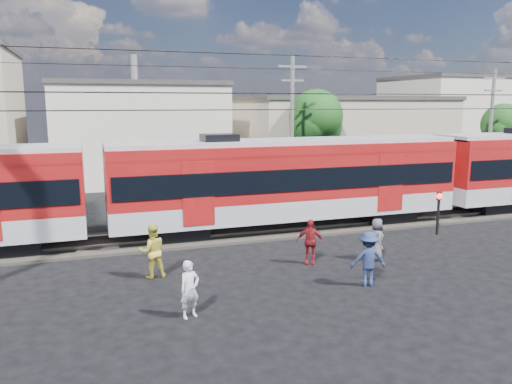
# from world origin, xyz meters

# --- Properties ---
(ground) EXTENTS (120.00, 120.00, 0.00)m
(ground) POSITION_xyz_m (0.00, 0.00, 0.00)
(ground) COLOR black
(ground) RESTS_ON ground
(track_bed) EXTENTS (70.00, 3.40, 0.12)m
(track_bed) POSITION_xyz_m (0.00, 8.00, 0.06)
(track_bed) COLOR #2D2823
(track_bed) RESTS_ON ground
(rail_near) EXTENTS (70.00, 0.12, 0.12)m
(rail_near) POSITION_xyz_m (0.00, 7.25, 0.18)
(rail_near) COLOR #59544C
(rail_near) RESTS_ON track_bed
(rail_far) EXTENTS (70.00, 0.12, 0.12)m
(rail_far) POSITION_xyz_m (0.00, 8.75, 0.18)
(rail_far) COLOR #59544C
(rail_far) RESTS_ON track_bed
(commuter_train) EXTENTS (50.30, 3.08, 4.17)m
(commuter_train) POSITION_xyz_m (3.12, 8.00, 2.40)
(commuter_train) COLOR black
(commuter_train) RESTS_ON ground
(catenary) EXTENTS (70.00, 9.30, 7.52)m
(catenary) POSITION_xyz_m (-8.65, 8.00, 5.14)
(catenary) COLOR black
(catenary) RESTS_ON ground
(building_midwest) EXTENTS (12.24, 12.24, 7.30)m
(building_midwest) POSITION_xyz_m (-2.00, 27.00, 3.66)
(building_midwest) COLOR beige
(building_midwest) RESTS_ON ground
(building_mideast) EXTENTS (16.32, 10.20, 6.30)m
(building_mideast) POSITION_xyz_m (14.00, 24.00, 3.16)
(building_mideast) COLOR tan
(building_mideast) RESTS_ON ground
(building_east) EXTENTS (10.20, 10.20, 8.30)m
(building_east) POSITION_xyz_m (28.00, 28.00, 4.16)
(building_east) COLOR beige
(building_east) RESTS_ON ground
(utility_pole_mid) EXTENTS (1.80, 0.24, 8.50)m
(utility_pole_mid) POSITION_xyz_m (6.00, 15.00, 4.53)
(utility_pole_mid) COLOR slate
(utility_pole_mid) RESTS_ON ground
(utility_pole_east) EXTENTS (1.80, 0.24, 8.00)m
(utility_pole_east) POSITION_xyz_m (20.00, 14.00, 4.28)
(utility_pole_east) COLOR slate
(utility_pole_east) RESTS_ON ground
(tree_near) EXTENTS (3.82, 3.64, 6.72)m
(tree_near) POSITION_xyz_m (9.19, 18.09, 4.66)
(tree_near) COLOR #382619
(tree_near) RESTS_ON ground
(tree_far) EXTENTS (3.36, 3.12, 5.76)m
(tree_far) POSITION_xyz_m (24.19, 17.09, 3.99)
(tree_far) COLOR #382619
(tree_far) RESTS_ON ground
(pedestrian_a) EXTENTS (0.68, 0.56, 1.60)m
(pedestrian_a) POSITION_xyz_m (-3.27, -0.08, 0.80)
(pedestrian_a) COLOR silver
(pedestrian_a) RESTS_ON ground
(pedestrian_b) EXTENTS (0.93, 0.74, 1.84)m
(pedestrian_b) POSITION_xyz_m (-3.83, 3.45, 0.92)
(pedestrian_b) COLOR gold
(pedestrian_b) RESTS_ON ground
(pedestrian_c) EXTENTS (1.26, 0.89, 1.78)m
(pedestrian_c) POSITION_xyz_m (2.60, 0.47, 0.89)
(pedestrian_c) COLOR navy
(pedestrian_c) RESTS_ON ground
(pedestrian_d) EXTENTS (1.06, 0.80, 1.67)m
(pedestrian_d) POSITION_xyz_m (1.77, 3.08, 0.83)
(pedestrian_d) COLOR maroon
(pedestrian_d) RESTS_ON ground
(pedestrian_e) EXTENTS (0.66, 0.86, 1.58)m
(pedestrian_e) POSITION_xyz_m (4.32, 2.70, 0.79)
(pedestrian_e) COLOR #4E4E54
(pedestrian_e) RESTS_ON ground
(crossing_signal) EXTENTS (0.28, 0.28, 1.92)m
(crossing_signal) POSITION_xyz_m (8.88, 5.00, 1.33)
(crossing_signal) COLOR black
(crossing_signal) RESTS_ON ground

